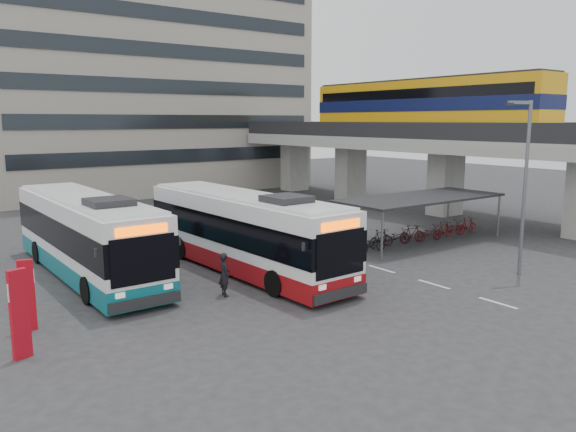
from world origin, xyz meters
TOP-DOWN VIEW (x-y plane):
  - ground at (0.00, 0.00)m, footprint 120.00×120.00m
  - viaduct at (17.00, 11.26)m, footprint 8.00×32.00m
  - bike_shelter at (8.47, 3.00)m, footprint 10.00×4.00m
  - office_block at (6.00, 36.00)m, footprint 30.00×15.00m
  - road_markings at (2.50, -3.00)m, footprint 0.15×7.60m
  - bus_main at (-2.64, 3.64)m, footprint 3.22×12.76m
  - bus_teal at (-8.62, 6.97)m, footprint 2.85×12.72m
  - pedestrian at (-5.27, 0.81)m, footprint 0.52×0.69m
  - lamp_post at (6.71, -4.16)m, footprint 1.29×0.55m
  - sign_totem_south at (-12.84, -0.81)m, footprint 0.56×0.31m
  - sign_totem_mid at (-12.20, 1.41)m, footprint 0.50×0.27m

SIDE VIEW (x-z plane):
  - ground at x=0.00m, z-range 0.00..0.00m
  - road_markings at x=2.50m, z-range 0.00..0.01m
  - pedestrian at x=-5.27m, z-range 0.00..1.72m
  - sign_totem_mid at x=-12.20m, z-range 0.04..2.39m
  - bike_shelter at x=8.47m, z-range 0.03..2.57m
  - sign_totem_south at x=-12.84m, z-range 0.04..2.66m
  - bus_main at x=-2.64m, z-range -0.13..3.61m
  - bus_teal at x=-8.62m, z-range -0.13..3.62m
  - lamp_post at x=6.71m, z-range 0.53..8.09m
  - viaduct at x=17.00m, z-range 1.39..11.07m
  - office_block at x=6.00m, z-range 0.00..25.00m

